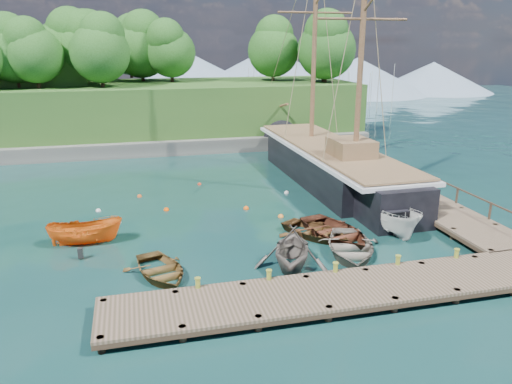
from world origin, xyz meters
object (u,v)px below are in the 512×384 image
at_px(rowboat_0, 161,276).
at_px(cabin_boat_white, 390,232).
at_px(rowboat_2, 334,238).
at_px(rowboat_1, 292,267).
at_px(rowboat_3, 350,254).
at_px(rowboat_4, 316,237).
at_px(schooner, 330,167).
at_px(motorboat_orange, 86,244).

bearing_deg(rowboat_0, cabin_boat_white, -5.31).
distance_m(rowboat_2, cabin_boat_white, 3.39).
height_order(rowboat_1, rowboat_3, rowboat_1).
relative_size(rowboat_1, rowboat_2, 0.82).
distance_m(rowboat_1, rowboat_3, 3.34).
height_order(rowboat_0, rowboat_1, rowboat_1).
bearing_deg(rowboat_4, rowboat_0, 166.03).
xyz_separation_m(rowboat_2, cabin_boat_white, (3.38, 0.14, 0.00)).
bearing_deg(rowboat_2, rowboat_4, 138.50).
distance_m(rowboat_0, rowboat_2, 9.66).
distance_m(rowboat_3, rowboat_4, 2.72).
bearing_deg(schooner, motorboat_orange, -154.98).
xyz_separation_m(rowboat_0, cabin_boat_white, (12.78, 2.40, 0.00)).
height_order(rowboat_1, cabin_boat_white, rowboat_1).
bearing_deg(cabin_boat_white, schooner, 84.43).
relative_size(motorboat_orange, cabin_boat_white, 0.76).
distance_m(rowboat_0, rowboat_1, 6.08).
distance_m(motorboat_orange, schooner, 18.94).
height_order(rowboat_3, schooner, schooner).
distance_m(rowboat_2, schooner, 11.51).
relative_size(rowboat_0, motorboat_orange, 1.02).
bearing_deg(schooner, rowboat_1, -119.53).
bearing_deg(rowboat_0, schooner, 27.94).
bearing_deg(rowboat_2, rowboat_0, 179.87).
bearing_deg(rowboat_0, rowboat_4, 1.82).
xyz_separation_m(motorboat_orange, cabin_boat_white, (16.34, -2.34, 0.00)).
xyz_separation_m(cabin_boat_white, schooner, (0.69, 10.55, 1.16)).
height_order(rowboat_0, rowboat_3, rowboat_3).
relative_size(rowboat_1, cabin_boat_white, 0.80).
bearing_deg(rowboat_3, cabin_boat_white, 50.48).
bearing_deg(rowboat_0, rowboat_1, -20.91).
bearing_deg(rowboat_2, motorboat_orange, 155.52).
bearing_deg(rowboat_1, rowboat_3, 32.56).
bearing_deg(rowboat_2, cabin_boat_white, -11.19).
height_order(rowboat_0, cabin_boat_white, cabin_boat_white).
xyz_separation_m(rowboat_0, motorboat_orange, (-3.56, 4.74, 0.00)).
distance_m(rowboat_2, rowboat_4, 1.00).
distance_m(rowboat_4, schooner, 11.43).
xyz_separation_m(rowboat_2, rowboat_4, (-0.89, 0.47, 0.00)).
xyz_separation_m(rowboat_3, motorboat_orange, (-12.89, 4.61, 0.00)).
relative_size(rowboat_0, schooner, 0.14).
relative_size(rowboat_0, rowboat_3, 0.83).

